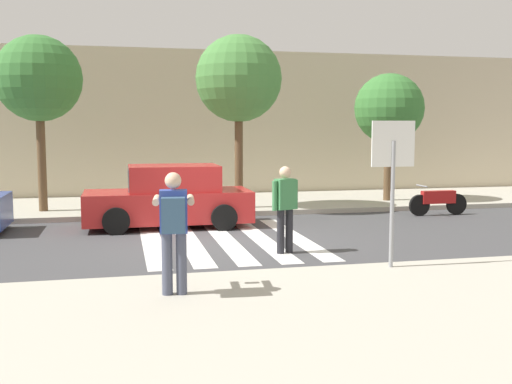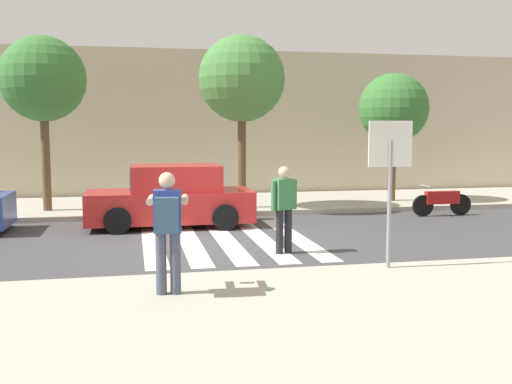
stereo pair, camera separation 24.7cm
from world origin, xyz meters
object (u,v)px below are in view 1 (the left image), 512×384
at_px(stop_sign, 393,161).
at_px(street_tree_west, 39,79).
at_px(parked_car_red, 170,198).
at_px(motorcycle, 438,201).
at_px(photographer_with_backpack, 174,222).
at_px(pedestrian_crossing, 285,204).
at_px(street_tree_center, 239,79).
at_px(street_tree_east, 389,109).

bearing_deg(stop_sign, street_tree_west, 127.67).
bearing_deg(parked_car_red, motorcycle, 2.26).
bearing_deg(photographer_with_backpack, parked_car_red, 85.87).
xyz_separation_m(stop_sign, motorcycle, (4.37, 6.11, -1.51)).
xyz_separation_m(parked_car_red, motorcycle, (7.59, 0.30, -0.31)).
distance_m(photographer_with_backpack, pedestrian_crossing, 3.88).
height_order(stop_sign, street_tree_center, street_tree_center).
bearing_deg(photographer_with_backpack, motorcycle, 41.00).
bearing_deg(street_tree_center, street_tree_west, 174.52).
height_order(stop_sign, street_tree_east, street_tree_east).
bearing_deg(street_tree_west, stop_sign, -52.33).
bearing_deg(parked_car_red, street_tree_east, 21.54).
xyz_separation_m(stop_sign, photographer_with_backpack, (-3.71, -0.91, -0.76)).
distance_m(motorcycle, street_tree_east, 3.70).
relative_size(pedestrian_crossing, motorcycle, 0.98).
xyz_separation_m(stop_sign, street_tree_east, (4.00, 8.66, 1.15)).
height_order(photographer_with_backpack, street_tree_east, street_tree_east).
relative_size(photographer_with_backpack, parked_car_red, 0.42).
height_order(photographer_with_backpack, street_tree_west, street_tree_west).
bearing_deg(motorcycle, street_tree_center, 161.12).
bearing_deg(street_tree_center, parked_car_red, -135.61).
distance_m(stop_sign, street_tree_east, 9.61).
bearing_deg(pedestrian_crossing, motorcycle, 35.50).
distance_m(parked_car_red, street_tree_west, 5.26).
bearing_deg(street_tree_west, street_tree_center, -5.48).
distance_m(stop_sign, street_tree_west, 10.89).
bearing_deg(parked_car_red, pedestrian_crossing, -62.21).
height_order(photographer_with_backpack, street_tree_center, street_tree_center).
relative_size(street_tree_west, street_tree_center, 0.98).
relative_size(photographer_with_backpack, pedestrian_crossing, 1.00).
distance_m(pedestrian_crossing, street_tree_east, 8.68).
bearing_deg(street_tree_center, stop_sign, -82.62).
xyz_separation_m(pedestrian_crossing, street_tree_west, (-5.29, 6.39, 2.83)).
relative_size(stop_sign, parked_car_red, 0.60).
xyz_separation_m(parked_car_red, street_tree_center, (2.19, 2.15, 3.14)).
distance_m(parked_car_red, motorcycle, 7.60).
distance_m(parked_car_red, street_tree_center, 4.39).
bearing_deg(motorcycle, photographer_with_backpack, -139.00).
xyz_separation_m(stop_sign, pedestrian_crossing, (-1.26, 2.10, -0.95)).
height_order(photographer_with_backpack, motorcycle, photographer_with_backpack).
bearing_deg(pedestrian_crossing, street_tree_west, 129.60).
height_order(stop_sign, street_tree_west, street_tree_west).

